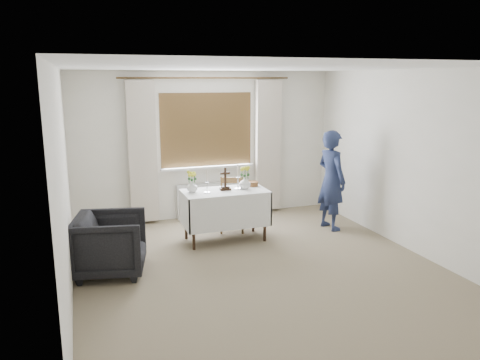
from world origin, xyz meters
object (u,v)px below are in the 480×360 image
person (331,180)px  wooden_cross (225,179)px  flower_vase_left (192,187)px  wooden_chair (232,205)px  armchair (111,244)px  altar_table (225,216)px  flower_vase_right (245,183)px

person → wooden_cross: size_ratio=4.73×
wooden_cross → person: bearing=5.2°
person → flower_vase_left: size_ratio=9.59×
wooden_chair → armchair: size_ratio=1.01×
flower_vase_left → wooden_cross: bearing=-3.1°
altar_table → wooden_cross: bearing=64.3°
flower_vase_right → armchair: bearing=-160.4°
person → flower_vase_left: bearing=78.6°
person → flower_vase_right: (-1.45, 0.03, 0.06)m
altar_table → person: size_ratio=0.78×
wooden_cross → armchair: bearing=-149.8°
armchair → person: bearing=-66.7°
altar_table → armchair: bearing=-157.6°
person → wooden_cross: 1.75m
wooden_chair → wooden_cross: size_ratio=2.50×
flower_vase_right → wooden_chair: bearing=102.2°
armchair → flower_vase_right: flower_vase_right is taller
flower_vase_left → flower_vase_right: size_ratio=0.92×
altar_table → wooden_chair: wooden_chair is taller
armchair → wooden_cross: 1.95m
armchair → altar_table: bearing=-55.4°
altar_table → flower_vase_right: bearing=3.2°
wooden_cross → flower_vase_left: (-0.49, 0.03, -0.09)m
person → flower_vase_left: (-2.24, 0.08, 0.05)m
altar_table → flower_vase_right: flower_vase_right is taller
wooden_cross → wooden_chair: bearing=65.2°
wooden_cross → flower_vase_right: (0.30, -0.02, -0.08)m
altar_table → flower_vase_right: size_ratio=6.88×
wooden_chair → armchair: wooden_chair is taller
person → flower_vase_left: 2.24m
wooden_cross → altar_table: bearing=-108.8°
altar_table → wooden_cross: (0.02, 0.04, 0.55)m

